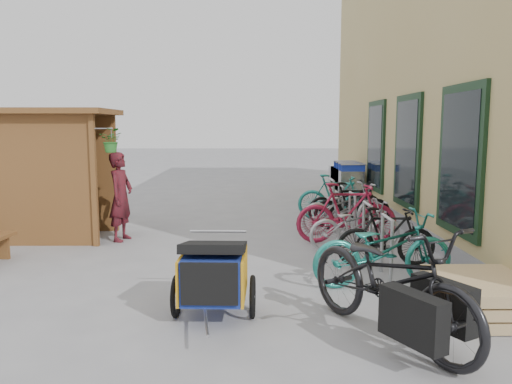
{
  "coord_description": "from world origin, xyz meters",
  "views": [
    {
      "loc": [
        0.44,
        -6.73,
        2.09
      ],
      "look_at": [
        0.5,
        1.5,
        1.0
      ],
      "focal_mm": 35.0,
      "sensor_mm": 36.0,
      "label": 1
    }
  ],
  "objects_px": {
    "shopping_carts": "(345,178)",
    "person_kiosk": "(121,197)",
    "bike_5": "(353,205)",
    "bike_6": "(345,202)",
    "pallet_stack": "(482,296)",
    "cargo_bike": "(391,281)",
    "bike_7": "(336,197)",
    "child_trailer": "(214,272)",
    "bike_1": "(386,237)",
    "bike_2": "(355,225)",
    "bike_4": "(344,208)",
    "bike_3": "(347,213)",
    "bike_0": "(383,249)",
    "kiosk": "(50,156)"
  },
  "relations": [
    {
      "from": "shopping_carts",
      "to": "person_kiosk",
      "type": "xyz_separation_m",
      "value": [
        -4.96,
        -4.61,
        0.15
      ]
    },
    {
      "from": "bike_5",
      "to": "bike_6",
      "type": "relative_size",
      "value": 0.92
    },
    {
      "from": "pallet_stack",
      "to": "shopping_carts",
      "type": "distance_m",
      "value": 8.31
    },
    {
      "from": "cargo_bike",
      "to": "bike_7",
      "type": "distance_m",
      "value": 6.4
    },
    {
      "from": "shopping_carts",
      "to": "person_kiosk",
      "type": "relative_size",
      "value": 1.32
    },
    {
      "from": "cargo_bike",
      "to": "shopping_carts",
      "type": "bearing_deg",
      "value": 53.57
    },
    {
      "from": "child_trailer",
      "to": "bike_1",
      "type": "bearing_deg",
      "value": 41.25
    },
    {
      "from": "shopping_carts",
      "to": "bike_2",
      "type": "distance_m",
      "value": 5.4
    },
    {
      "from": "child_trailer",
      "to": "cargo_bike",
      "type": "height_order",
      "value": "cargo_bike"
    },
    {
      "from": "shopping_carts",
      "to": "bike_5",
      "type": "relative_size",
      "value": 1.34
    },
    {
      "from": "bike_4",
      "to": "person_kiosk",
      "type": "bearing_deg",
      "value": 79.31
    },
    {
      "from": "bike_7",
      "to": "bike_1",
      "type": "bearing_deg",
      "value": -167.69
    },
    {
      "from": "child_trailer",
      "to": "bike_3",
      "type": "height_order",
      "value": "bike_3"
    },
    {
      "from": "bike_0",
      "to": "bike_7",
      "type": "height_order",
      "value": "bike_7"
    },
    {
      "from": "shopping_carts",
      "to": "bike_1",
      "type": "height_order",
      "value": "shopping_carts"
    },
    {
      "from": "bike_0",
      "to": "bike_3",
      "type": "height_order",
      "value": "bike_3"
    },
    {
      "from": "shopping_carts",
      "to": "bike_2",
      "type": "xyz_separation_m",
      "value": [
        -0.81,
        -5.34,
        -0.24
      ]
    },
    {
      "from": "bike_0",
      "to": "bike_6",
      "type": "relative_size",
      "value": 1.09
    },
    {
      "from": "kiosk",
      "to": "bike_7",
      "type": "relative_size",
      "value": 1.47
    },
    {
      "from": "bike_2",
      "to": "bike_5",
      "type": "xyz_separation_m",
      "value": [
        0.3,
        1.74,
        0.06
      ]
    },
    {
      "from": "bike_7",
      "to": "bike_0",
      "type": "bearing_deg",
      "value": -171.73
    },
    {
      "from": "person_kiosk",
      "to": "bike_7",
      "type": "relative_size",
      "value": 0.96
    },
    {
      "from": "pallet_stack",
      "to": "bike_2",
      "type": "bearing_deg",
      "value": 105.39
    },
    {
      "from": "bike_6",
      "to": "bike_7",
      "type": "distance_m",
      "value": 0.4
    },
    {
      "from": "pallet_stack",
      "to": "bike_6",
      "type": "relative_size",
      "value": 0.69
    },
    {
      "from": "shopping_carts",
      "to": "cargo_bike",
      "type": "distance_m",
      "value": 9.02
    },
    {
      "from": "kiosk",
      "to": "bike_0",
      "type": "height_order",
      "value": "kiosk"
    },
    {
      "from": "bike_0",
      "to": "bike_3",
      "type": "relative_size",
      "value": 1.05
    },
    {
      "from": "bike_1",
      "to": "bike_3",
      "type": "xyz_separation_m",
      "value": [
        -0.31,
        1.5,
        0.1
      ]
    },
    {
      "from": "bike_1",
      "to": "bike_2",
      "type": "distance_m",
      "value": 1.03
    },
    {
      "from": "kiosk",
      "to": "bike_0",
      "type": "relative_size",
      "value": 1.31
    },
    {
      "from": "bike_2",
      "to": "bike_6",
      "type": "height_order",
      "value": "bike_6"
    },
    {
      "from": "cargo_bike",
      "to": "bike_4",
      "type": "xyz_separation_m",
      "value": [
        0.45,
        5.0,
        -0.1
      ]
    },
    {
      "from": "pallet_stack",
      "to": "bike_1",
      "type": "distance_m",
      "value": 2.05
    },
    {
      "from": "cargo_bike",
      "to": "bike_1",
      "type": "distance_m",
      "value": 2.68
    },
    {
      "from": "bike_2",
      "to": "bike_7",
      "type": "relative_size",
      "value": 0.96
    },
    {
      "from": "pallet_stack",
      "to": "person_kiosk",
      "type": "xyz_separation_m",
      "value": [
        -4.96,
        3.69,
        0.6
      ]
    },
    {
      "from": "bike_7",
      "to": "bike_2",
      "type": "bearing_deg",
      "value": -172.31
    },
    {
      "from": "bike_1",
      "to": "child_trailer",
      "type": "bearing_deg",
      "value": 128.31
    },
    {
      "from": "person_kiosk",
      "to": "bike_1",
      "type": "bearing_deg",
      "value": -98.83
    },
    {
      "from": "bike_1",
      "to": "bike_4",
      "type": "relative_size",
      "value": 0.8
    },
    {
      "from": "bike_5",
      "to": "bike_7",
      "type": "bearing_deg",
      "value": 4.94
    },
    {
      "from": "pallet_stack",
      "to": "child_trailer",
      "type": "height_order",
      "value": "child_trailer"
    },
    {
      "from": "pallet_stack",
      "to": "bike_2",
      "type": "distance_m",
      "value": 3.08
    },
    {
      "from": "pallet_stack",
      "to": "bike_4",
      "type": "bearing_deg",
      "value": 99.84
    },
    {
      "from": "cargo_bike",
      "to": "bike_7",
      "type": "bearing_deg",
      "value": 56.61
    },
    {
      "from": "bike_1",
      "to": "bike_3",
      "type": "height_order",
      "value": "bike_3"
    },
    {
      "from": "bike_0",
      "to": "bike_4",
      "type": "distance_m",
      "value": 3.35
    },
    {
      "from": "person_kiosk",
      "to": "bike_7",
      "type": "distance_m",
      "value": 4.75
    },
    {
      "from": "bike_0",
      "to": "kiosk",
      "type": "bearing_deg",
      "value": 53.9
    }
  ]
}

